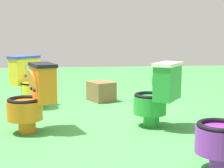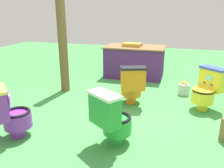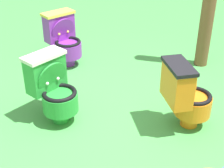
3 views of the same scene
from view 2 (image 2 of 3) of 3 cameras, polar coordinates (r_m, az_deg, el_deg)
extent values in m
plane|color=#429947|center=(3.79, 5.40, -8.12)|extent=(14.00, 14.00, 0.00)
cylinder|color=green|center=(3.11, 0.98, -12.92)|extent=(0.25, 0.25, 0.14)
cylinder|color=green|center=(3.04, 1.29, -10.05)|extent=(0.51, 0.51, 0.20)
torus|color=black|center=(2.98, 1.30, -8.15)|extent=(0.49, 0.49, 0.04)
cylinder|color=white|center=(3.01, 1.29, -9.04)|extent=(0.33, 0.33, 0.01)
cube|color=green|center=(2.81, -1.82, -6.49)|extent=(0.45, 0.39, 0.37)
cube|color=white|center=(2.73, -1.86, -2.61)|extent=(0.48, 0.42, 0.04)
cube|color=#8CE0E5|center=(2.84, -0.20, -5.04)|extent=(0.10, 0.07, 0.08)
cylinder|color=green|center=(2.87, -0.21, -6.24)|extent=(0.34, 0.27, 0.35)
sphere|color=white|center=(2.94, -1.00, -6.40)|extent=(0.04, 0.04, 0.04)
sphere|color=white|center=(2.84, 0.76, -7.31)|extent=(0.04, 0.04, 0.04)
cylinder|color=yellow|center=(4.31, 21.11, -4.98)|extent=(0.25, 0.25, 0.14)
cylinder|color=yellow|center=(4.24, 21.20, -2.93)|extent=(0.52, 0.52, 0.20)
torus|color=black|center=(4.20, 21.37, -1.50)|extent=(0.50, 0.50, 0.04)
cylinder|color=#3347B2|center=(4.22, 21.29, -2.16)|extent=(0.34, 0.34, 0.01)
cube|color=yellow|center=(4.31, 23.22, 0.91)|extent=(0.43, 0.41, 0.37)
cube|color=#3347B2|center=(4.26, 23.55, 3.52)|extent=(0.47, 0.45, 0.04)
cube|color=#8CE0E5|center=(4.22, 22.50, 1.35)|extent=(0.09, 0.08, 0.08)
cylinder|color=yellow|center=(4.19, 21.41, -1.22)|extent=(0.51, 0.51, 0.02)
sphere|color=#3347B2|center=(4.21, 23.07, -0.20)|extent=(0.04, 0.04, 0.04)
sphere|color=#3347B2|center=(4.28, 21.56, 0.30)|extent=(0.04, 0.04, 0.04)
cylinder|color=purple|center=(3.49, -21.97, -10.69)|extent=(0.25, 0.25, 0.14)
cylinder|color=purple|center=(3.41, -21.97, -8.12)|extent=(0.52, 0.52, 0.20)
torus|color=black|center=(3.37, -22.19, -6.40)|extent=(0.50, 0.50, 0.04)
cylinder|color=#EACC4C|center=(3.39, -22.09, -7.20)|extent=(0.34, 0.34, 0.01)
cube|color=#8CE0E5|center=(3.28, -24.31, -3.46)|extent=(0.09, 0.08, 0.08)
cylinder|color=purple|center=(3.31, -24.18, -4.51)|extent=(0.32, 0.30, 0.35)
sphere|color=#EACC4C|center=(3.39, -24.17, -4.64)|extent=(0.04, 0.04, 0.04)
sphere|color=#EACC4C|center=(3.26, -23.85, -5.49)|extent=(0.04, 0.04, 0.04)
cylinder|color=orange|center=(4.32, 4.66, -3.74)|extent=(0.23, 0.23, 0.14)
cylinder|color=orange|center=(4.27, 4.69, -1.52)|extent=(0.47, 0.47, 0.20)
torus|color=black|center=(4.24, 4.73, -0.10)|extent=(0.45, 0.45, 0.04)
cylinder|color=black|center=(4.25, 4.71, -0.76)|extent=(0.30, 0.30, 0.01)
cube|color=orange|center=(4.00, 5.13, 1.09)|extent=(0.45, 0.31, 0.37)
cube|color=black|center=(3.95, 5.21, 3.91)|extent=(0.48, 0.34, 0.04)
cube|color=#8CE0E5|center=(4.08, 4.97, 2.17)|extent=(0.11, 0.04, 0.08)
cylinder|color=orange|center=(4.10, 4.95, 1.30)|extent=(0.36, 0.20, 0.35)
sphere|color=black|center=(4.11, 3.96, 0.84)|extent=(0.04, 0.04, 0.04)
sphere|color=black|center=(4.13, 5.89, 0.86)|extent=(0.04, 0.04, 0.04)
cube|color=#4C2360|center=(5.91, 5.51, 5.31)|extent=(1.40, 0.80, 0.74)
cube|color=brown|center=(5.83, 5.62, 9.00)|extent=(1.46, 0.86, 0.03)
cube|color=#B7842D|center=(5.80, 4.98, 9.51)|extent=(0.46, 0.35, 0.08)
cylinder|color=brown|center=(4.82, -11.98, 10.56)|extent=(0.18, 0.18, 2.14)
cylinder|color=#B7B7BF|center=(4.91, 17.15, -1.25)|extent=(0.22, 0.22, 0.22)
ellipsoid|color=yellow|center=(4.83, 17.57, 0.12)|extent=(0.07, 0.05, 0.05)
ellipsoid|color=yellow|center=(4.88, 16.82, 0.39)|extent=(0.07, 0.05, 0.05)
ellipsoid|color=yellow|center=(4.90, 16.91, 0.43)|extent=(0.07, 0.05, 0.05)
camera|label=1|loc=(5.62, -35.47, 8.24)|focal=55.00mm
camera|label=3|loc=(4.07, 50.60, 18.05)|focal=52.97mm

